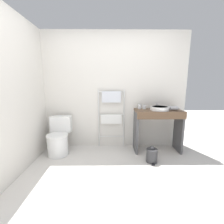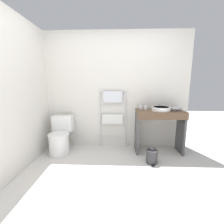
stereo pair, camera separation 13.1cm
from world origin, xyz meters
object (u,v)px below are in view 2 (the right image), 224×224
Objects in this scene: toilet at (60,138)px; cup_near_wall at (141,107)px; trash_bin at (152,156)px; towel_radiator at (113,110)px; hair_dryer at (176,109)px; cup_near_edge at (146,107)px; sink_basin at (161,109)px.

cup_near_wall is at bearing 8.86° from toilet.
cup_near_wall is 0.29× the size of trash_bin.
hair_dryer is (1.22, -0.23, 0.08)m from towel_radiator.
cup_near_edge is 0.43× the size of hair_dryer.
trash_bin is at bearing -78.62° from cup_near_wall.
trash_bin is (0.04, -0.57, -0.77)m from cup_near_edge.
towel_radiator reaches higher than cup_near_edge.
hair_dryer reaches higher than sink_basin.
sink_basin is at bearing -26.13° from cup_near_wall.
trash_bin is at bearing -11.67° from toilet.
toilet is 0.58× the size of towel_radiator.
cup_near_edge is (0.67, -0.09, 0.08)m from towel_radiator.
toilet is at bearing 168.33° from trash_bin.
toilet is 2.03× the size of sink_basin.
cup_near_wall reaches higher than toilet.
towel_radiator is 3.49× the size of sink_basin.
trash_bin is at bearing -43.21° from towel_radiator.
cup_near_wall is at bearing 153.87° from sink_basin.
sink_basin reaches higher than toilet.
trash_bin is (0.12, -0.61, -0.77)m from cup_near_wall.
toilet is at bearing -177.77° from sink_basin.
towel_radiator is at bearing 166.38° from sink_basin.
trash_bin is (0.71, -0.66, -0.68)m from towel_radiator.
sink_basin is 0.28m from hair_dryer.
hair_dryer is (0.28, 0.00, 0.00)m from sink_basin.
sink_basin is 4.17× the size of cup_near_wall.
toilet is at bearing -163.55° from towel_radiator.
trash_bin is (-0.51, -0.44, -0.76)m from hair_dryer.
hair_dryer is at bearing 40.38° from trash_bin.
cup_near_wall is 0.66m from hair_dryer.
cup_near_wall is (1.62, 0.25, 0.59)m from toilet.
cup_near_wall is 0.10m from cup_near_edge.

